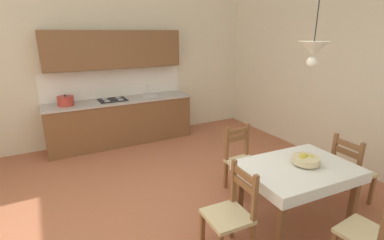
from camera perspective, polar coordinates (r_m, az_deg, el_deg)
The scene contains 11 objects.
ground_plane at distance 3.84m, azimuth -2.81°, elevation -18.44°, with size 6.67×6.60×0.10m, color #A86042.
wall_back at distance 6.03m, azimuth -16.28°, elevation 14.98°, with size 6.67×0.12×4.03m, color beige.
wall_right at distance 5.24m, azimuth 29.91°, elevation 13.17°, with size 0.12×6.60×4.03m, color beige.
kitchen_cabinetry at distance 5.87m, azimuth -14.25°, elevation 3.63°, with size 2.83×0.63×2.20m.
dining_table at distance 3.50m, azimuth 20.17°, elevation -10.62°, with size 1.28×0.96×0.75m.
dining_chair_camera_side at distance 3.19m, azimuth 32.03°, elevation -18.92°, with size 0.45×0.45×0.93m.
dining_chair_tv_side at distance 3.03m, azimuth 7.69°, elevation -18.03°, with size 0.44×0.44×0.93m.
dining_chair_window_side at distance 4.31m, azimuth 28.95°, elevation -8.96°, with size 0.44×0.44×0.93m.
dining_chair_kitchen_side at distance 4.13m, azimuth 10.00°, elevation -8.02°, with size 0.43×0.43×0.93m.
fruit_bowl at distance 3.47m, azimuth 21.62°, elevation -7.34°, with size 0.30×0.30×0.12m.
pendant_lamp at distance 3.29m, azimuth 22.94°, elevation 12.80°, with size 0.32×0.32×0.80m.
Camera 1 is at (-1.32, -2.82, 2.19)m, focal length 26.87 mm.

